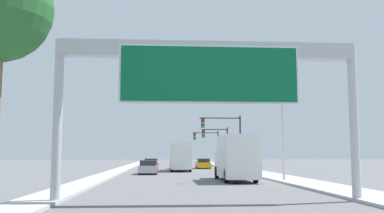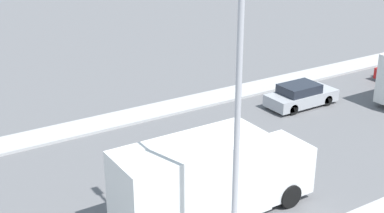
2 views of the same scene
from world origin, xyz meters
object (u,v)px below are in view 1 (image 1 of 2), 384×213
(car_far_left, at_px, (151,165))
(car_mid_center, at_px, (203,164))
(car_far_right, at_px, (148,168))
(traffic_light_near_intersection, at_px, (227,134))
(truck_box_secondary, at_px, (235,158))
(sign_gantry, at_px, (209,72))
(truck_box_primary, at_px, (180,157))
(street_lamp_right, at_px, (279,106))
(traffic_light_far_intersection, at_px, (210,142))
(traffic_light_mid_block, at_px, (219,141))
(car_near_left, at_px, (178,164))

(car_far_left, xyz_separation_m, car_mid_center, (7.00, 6.38, -0.02))
(car_far_right, distance_m, traffic_light_near_intersection, 10.57)
(car_far_right, height_order, truck_box_secondary, truck_box_secondary)
(sign_gantry, bearing_deg, traffic_light_near_intersection, 80.09)
(car_far_right, distance_m, truck_box_primary, 7.87)
(car_mid_center, height_order, truck_box_primary, truck_box_primary)
(car_far_right, relative_size, street_lamp_right, 0.46)
(car_far_right, distance_m, truck_box_secondary, 13.32)
(street_lamp_right, bearing_deg, truck_box_secondary, 156.51)
(sign_gantry, xyz_separation_m, traffic_light_far_intersection, (5.35, 50.12, -1.78))
(traffic_light_mid_block, relative_size, traffic_light_far_intersection, 1.00)
(car_far_left, bearing_deg, car_far_right, -90.00)
(traffic_light_near_intersection, relative_size, traffic_light_mid_block, 1.13)
(sign_gantry, distance_m, truck_box_secondary, 15.15)
(car_near_left, relative_size, truck_box_secondary, 0.57)
(car_far_right, height_order, traffic_light_far_intersection, traffic_light_far_intersection)
(sign_gantry, distance_m, traffic_light_near_intersection, 30.60)
(car_far_left, height_order, truck_box_secondary, truck_box_secondary)
(traffic_light_near_intersection, bearing_deg, sign_gantry, -99.91)
(car_near_left, bearing_deg, car_far_right, -103.36)
(car_far_left, distance_m, car_near_left, 6.23)
(car_near_left, height_order, street_lamp_right, street_lamp_right)
(truck_box_primary, xyz_separation_m, traffic_light_far_intersection, (5.35, 17.64, 2.20))
(traffic_light_near_intersection, height_order, traffic_light_far_intersection, traffic_light_near_intersection)
(car_mid_center, relative_size, truck_box_primary, 0.65)
(car_far_right, bearing_deg, traffic_light_near_intersection, 27.82)
(street_lamp_right, bearing_deg, car_far_right, 128.67)
(sign_gantry, distance_m, car_far_left, 35.60)
(car_far_left, bearing_deg, car_near_left, 55.84)
(car_far_right, bearing_deg, car_mid_center, 66.31)
(car_far_left, height_order, car_near_left, car_near_left)
(car_near_left, bearing_deg, traffic_light_near_intersection, -62.52)
(sign_gantry, relative_size, car_far_left, 3.04)
(sign_gantry, relative_size, car_mid_center, 2.79)
(car_far_right, distance_m, car_mid_center, 17.42)
(car_far_left, height_order, traffic_light_mid_block, traffic_light_mid_block)
(truck_box_primary, xyz_separation_m, truck_box_secondary, (3.50, -18.26, 0.09))
(street_lamp_right, bearing_deg, car_far_left, 114.47)
(traffic_light_far_intersection, distance_m, street_lamp_right, 37.31)
(car_near_left, height_order, car_mid_center, car_near_left)
(car_mid_center, relative_size, traffic_light_mid_block, 0.84)
(sign_gantry, relative_size, traffic_light_near_intersection, 2.08)
(truck_box_primary, bearing_deg, sign_gantry, -90.00)
(car_mid_center, xyz_separation_m, street_lamp_right, (3.11, -28.58, 4.95))
(traffic_light_near_intersection, relative_size, traffic_light_far_intersection, 1.13)
(truck_box_primary, bearing_deg, truck_box_secondary, -79.15)
(car_mid_center, bearing_deg, car_far_right, -113.69)
(car_far_left, distance_m, truck_box_secondary, 22.03)
(car_near_left, distance_m, truck_box_primary, 7.82)
(sign_gantry, bearing_deg, traffic_light_mid_block, 82.12)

